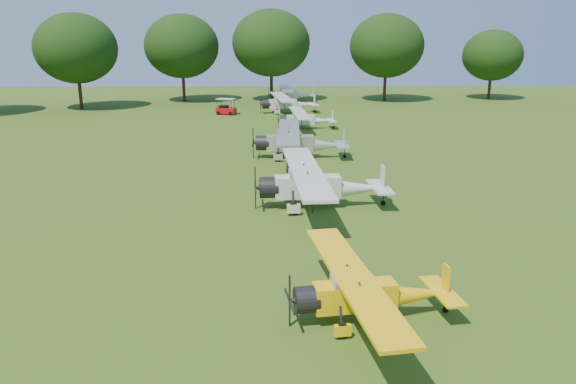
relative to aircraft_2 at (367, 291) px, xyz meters
name	(u,v)px	position (x,y,z in m)	size (l,w,h in m)	color
ground	(316,236)	(-1.11, 8.25, -1.08)	(160.00, 160.00, 0.00)	#2B4D13
tree_belt	(397,67)	(2.46, 8.41, 6.95)	(137.36, 130.27, 14.52)	black
aircraft_2	(367,291)	(0.00, 0.00, 0.00)	(5.93, 9.41, 1.85)	yellow
aircraft_3	(318,183)	(-0.66, 13.01, 0.33)	(7.69, 12.25, 2.41)	silver
aircraft_4	(297,140)	(-1.22, 26.04, 0.32)	(7.61, 12.10, 2.39)	silver
aircraft_5	(305,118)	(0.16, 39.96, 0.02)	(6.01, 9.57, 1.88)	silver
aircraft_6	(287,102)	(-1.35, 51.99, 0.23)	(7.21, 11.45, 2.25)	silver
aircraft_7	(290,93)	(-0.58, 63.73, 0.15)	(6.72, 10.69, 2.11)	silver
golf_cart	(226,109)	(-8.77, 50.82, -0.44)	(2.53, 1.93, 1.92)	#AC0C11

